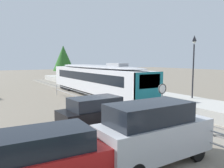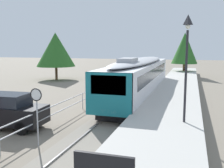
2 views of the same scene
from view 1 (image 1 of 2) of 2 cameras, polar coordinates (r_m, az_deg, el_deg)
ground_plane at (r=20.64m, az=-6.02°, el=-5.62°), size 160.00×160.00×0.00m
track_rails at (r=22.08m, az=1.03°, el=-4.73°), size 3.20×60.00×0.14m
commuter_train at (r=25.60m, az=-4.35°, el=1.53°), size 2.82×18.82×3.74m
station_platform at (r=23.90m, az=7.60°, el=-2.93°), size 3.90×60.00×0.90m
platform_lamp_mid_platform at (r=20.47m, az=19.96°, el=6.97°), size 0.34×0.34×5.35m
speed_limit_sign at (r=13.66m, az=12.54°, el=-2.74°), size 0.61×0.10×2.81m
carpark_fence at (r=12.25m, az=13.73°, el=-9.63°), size 0.06×36.06×1.25m
parked_van_silver at (r=9.47m, az=10.38°, el=-11.83°), size 4.90×1.95×2.51m
parked_suv_red at (r=7.80m, az=-15.69°, el=-17.82°), size 4.69×2.13×2.04m
parked_suv_black at (r=13.42m, az=-3.79°, el=-7.40°), size 4.69×2.13×2.04m
tree_behind_carpark at (r=44.67m, az=-12.18°, el=6.38°), size 4.04×4.04×6.91m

